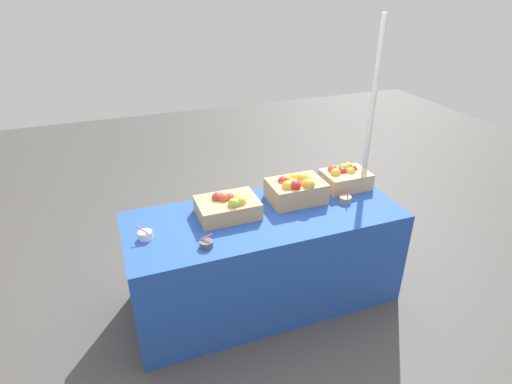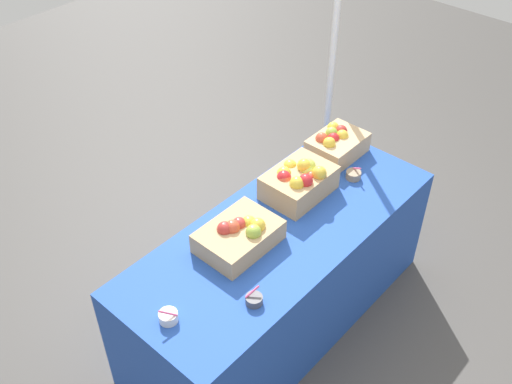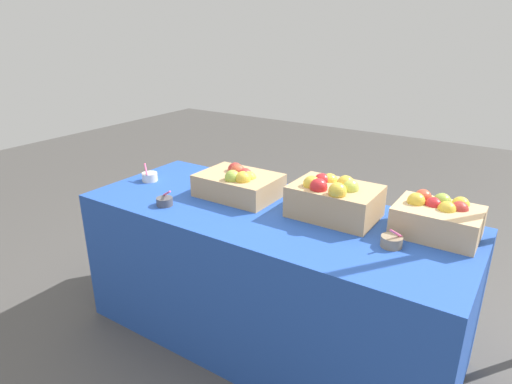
% 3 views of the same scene
% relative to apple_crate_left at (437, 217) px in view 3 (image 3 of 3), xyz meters
% --- Properties ---
extents(ground_plane, '(10.00, 10.00, 0.00)m').
position_rel_apple_crate_left_xyz_m(ground_plane, '(-0.73, -0.18, -0.82)').
color(ground_plane, '#474442').
extents(table, '(1.90, 0.76, 0.74)m').
position_rel_apple_crate_left_xyz_m(table, '(-0.73, -0.18, -0.45)').
color(table, '#234CAD').
rests_on(table, ground_plane).
extents(apple_crate_left, '(0.34, 0.25, 0.17)m').
position_rel_apple_crate_left_xyz_m(apple_crate_left, '(0.00, 0.00, 0.00)').
color(apple_crate_left, tan).
rests_on(apple_crate_left, table).
extents(apple_crate_middle, '(0.39, 0.28, 0.21)m').
position_rel_apple_crate_left_xyz_m(apple_crate_middle, '(-0.44, -0.07, 0.01)').
color(apple_crate_middle, tan).
rests_on(apple_crate_middle, table).
extents(apple_crate_right, '(0.41, 0.29, 0.17)m').
position_rel_apple_crate_left_xyz_m(apple_crate_right, '(-0.96, -0.10, -0.01)').
color(apple_crate_right, tan).
rests_on(apple_crate_right, table).
extents(sample_bowl_near, '(0.08, 0.08, 0.08)m').
position_rel_apple_crate_left_xyz_m(sample_bowl_near, '(-1.20, -0.41, -0.06)').
color(sample_bowl_near, '#4C4C51').
rests_on(sample_bowl_near, table).
extents(sample_bowl_mid, '(0.09, 0.09, 0.10)m').
position_rel_apple_crate_left_xyz_m(sample_bowl_mid, '(-1.53, -0.19, -0.05)').
color(sample_bowl_mid, silver).
rests_on(sample_bowl_mid, table).
extents(sample_bowl_far, '(0.09, 0.09, 0.09)m').
position_rel_apple_crate_left_xyz_m(sample_bowl_far, '(-0.12, -0.22, -0.06)').
color(sample_bowl_far, gray).
rests_on(sample_bowl_far, table).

